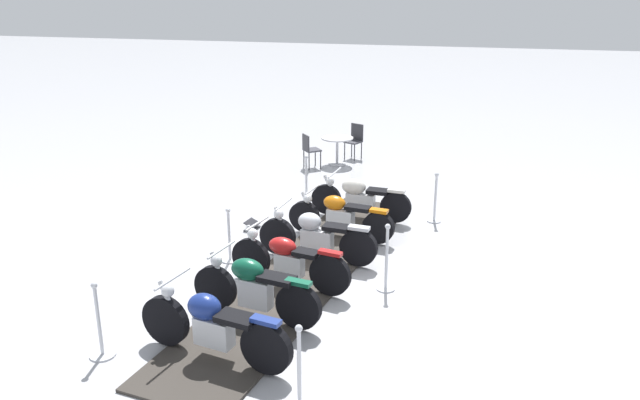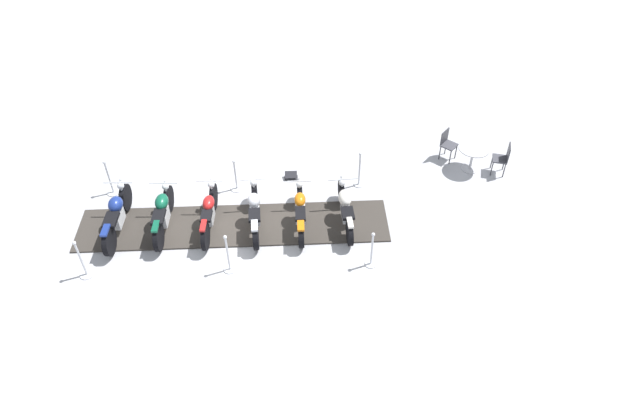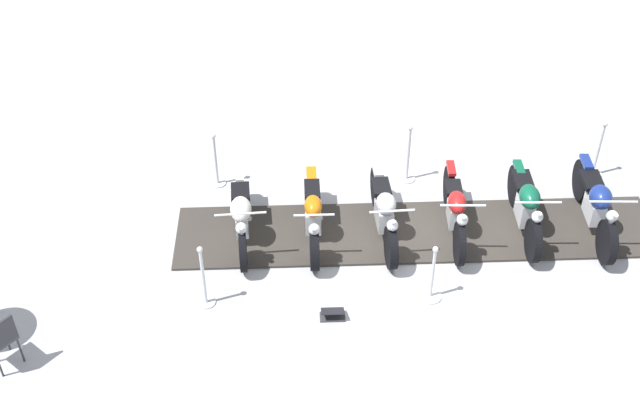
{
  "view_description": "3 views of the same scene",
  "coord_description": "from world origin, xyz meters",
  "px_view_note": "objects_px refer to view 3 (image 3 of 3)",
  "views": [
    {
      "loc": [
        2.73,
        -9.73,
        4.85
      ],
      "look_at": [
        -0.12,
        1.61,
        0.81
      ],
      "focal_mm": 36.13,
      "sensor_mm": 36.0,
      "label": 1
    },
    {
      "loc": [
        10.82,
        0.03,
        10.57
      ],
      "look_at": [
        0.45,
        2.18,
        0.91
      ],
      "focal_mm": 32.49,
      "sensor_mm": 36.0,
      "label": 2
    },
    {
      "loc": [
        -9.68,
        3.55,
        8.88
      ],
      "look_at": [
        -0.05,
        1.65,
        1.0
      ],
      "focal_mm": 45.73,
      "sensor_mm": 36.0,
      "label": 3
    }
  ],
  "objects_px": {
    "motorcycle_copper": "(313,215)",
    "stanchion_right_front": "(204,283)",
    "motorcycle_forest": "(526,206)",
    "info_placard": "(333,315)",
    "cafe_chair_across_table": "(0,338)",
    "motorcycle_cream": "(241,215)",
    "motorcycle_maroon": "(455,210)",
    "stanchion_left_rear": "(596,159)",
    "stanchion_right_mid": "(432,282)",
    "motorcycle_navy": "(596,205)",
    "stanchion_left_mid": "(408,161)",
    "stanchion_left_front": "(216,166)",
    "motorcycle_chrome": "(384,212)"
  },
  "relations": [
    {
      "from": "motorcycle_copper",
      "to": "stanchion_right_front",
      "type": "relative_size",
      "value": 1.91
    },
    {
      "from": "motorcycle_copper",
      "to": "motorcycle_forest",
      "type": "xyz_separation_m",
      "value": [
        -0.54,
        -3.41,
        0.07
      ]
    },
    {
      "from": "motorcycle_forest",
      "to": "info_placard",
      "type": "distance_m",
      "value": 3.73
    },
    {
      "from": "cafe_chair_across_table",
      "to": "motorcycle_forest",
      "type": "bearing_deg",
      "value": -120.33
    },
    {
      "from": "motorcycle_cream",
      "to": "motorcycle_forest",
      "type": "distance_m",
      "value": 4.61
    },
    {
      "from": "motorcycle_copper",
      "to": "motorcycle_maroon",
      "type": "xyz_separation_m",
      "value": [
        -0.37,
        -2.27,
        0.04
      ]
    },
    {
      "from": "motorcycle_maroon",
      "to": "stanchion_left_rear",
      "type": "distance_m",
      "value": 3.19
    },
    {
      "from": "motorcycle_forest",
      "to": "stanchion_right_mid",
      "type": "relative_size",
      "value": 2.08
    },
    {
      "from": "motorcycle_cream",
      "to": "motorcycle_maroon",
      "type": "height_order",
      "value": "motorcycle_maroon"
    },
    {
      "from": "motorcycle_navy",
      "to": "info_placard",
      "type": "distance_m",
      "value": 4.76
    },
    {
      "from": "stanchion_left_mid",
      "to": "cafe_chair_across_table",
      "type": "xyz_separation_m",
      "value": [
        -3.05,
        6.59,
        0.15
      ]
    },
    {
      "from": "motorcycle_cream",
      "to": "cafe_chair_across_table",
      "type": "bearing_deg",
      "value": -54.81
    },
    {
      "from": "motorcycle_copper",
      "to": "motorcycle_maroon",
      "type": "relative_size",
      "value": 1.01
    },
    {
      "from": "stanchion_left_front",
      "to": "info_placard",
      "type": "relative_size",
      "value": 2.67
    },
    {
      "from": "motorcycle_copper",
      "to": "motorcycle_chrome",
      "type": "distance_m",
      "value": 1.15
    },
    {
      "from": "motorcycle_forest",
      "to": "stanchion_right_mid",
      "type": "xyz_separation_m",
      "value": [
        -1.16,
        1.93,
        -0.24
      ]
    },
    {
      "from": "motorcycle_maroon",
      "to": "motorcycle_navy",
      "type": "distance_m",
      "value": 2.3
    },
    {
      "from": "motorcycle_cream",
      "to": "info_placard",
      "type": "relative_size",
      "value": 5.38
    },
    {
      "from": "stanchion_left_front",
      "to": "motorcycle_navy",
      "type": "bearing_deg",
      "value": -112.36
    },
    {
      "from": "motorcycle_chrome",
      "to": "motorcycle_navy",
      "type": "bearing_deg",
      "value": 87.13
    },
    {
      "from": "motorcycle_maroon",
      "to": "motorcycle_navy",
      "type": "bearing_deg",
      "value": 93.02
    },
    {
      "from": "stanchion_right_mid",
      "to": "stanchion_left_front",
      "type": "bearing_deg",
      "value": 40.07
    },
    {
      "from": "stanchion_right_front",
      "to": "info_placard",
      "type": "relative_size",
      "value": 2.81
    },
    {
      "from": "motorcycle_copper",
      "to": "info_placard",
      "type": "relative_size",
      "value": 5.38
    },
    {
      "from": "motorcycle_cream",
      "to": "motorcycle_maroon",
      "type": "relative_size",
      "value": 1.01
    },
    {
      "from": "motorcycle_forest",
      "to": "stanchion_left_rear",
      "type": "height_order",
      "value": "stanchion_left_rear"
    },
    {
      "from": "stanchion_left_rear",
      "to": "motorcycle_cream",
      "type": "bearing_deg",
      "value": 94.7
    },
    {
      "from": "stanchion_left_rear",
      "to": "cafe_chair_across_table",
      "type": "xyz_separation_m",
      "value": [
        -2.52,
        9.93,
        0.18
      ]
    },
    {
      "from": "stanchion_left_front",
      "to": "cafe_chair_across_table",
      "type": "distance_m",
      "value": 4.83
    },
    {
      "from": "motorcycle_navy",
      "to": "cafe_chair_across_table",
      "type": "height_order",
      "value": "motorcycle_navy"
    },
    {
      "from": "motorcycle_navy",
      "to": "stanchion_right_mid",
      "type": "xyz_separation_m",
      "value": [
        -0.98,
        3.07,
        -0.23
      ]
    },
    {
      "from": "motorcycle_copper",
      "to": "motorcycle_forest",
      "type": "height_order",
      "value": "motorcycle_forest"
    },
    {
      "from": "stanchion_right_front",
      "to": "cafe_chair_across_table",
      "type": "bearing_deg",
      "value": 103.38
    },
    {
      "from": "motorcycle_copper",
      "to": "motorcycle_chrome",
      "type": "relative_size",
      "value": 0.97
    },
    {
      "from": "motorcycle_copper",
      "to": "motorcycle_forest",
      "type": "bearing_deg",
      "value": 89.98
    },
    {
      "from": "motorcycle_maroon",
      "to": "stanchion_right_front",
      "type": "relative_size",
      "value": 1.9
    },
    {
      "from": "motorcycle_forest",
      "to": "info_placard",
      "type": "relative_size",
      "value": 5.22
    },
    {
      "from": "stanchion_right_mid",
      "to": "info_placard",
      "type": "height_order",
      "value": "stanchion_right_mid"
    },
    {
      "from": "stanchion_left_rear",
      "to": "motorcycle_copper",
      "type": "bearing_deg",
      "value": 97.39
    },
    {
      "from": "motorcycle_maroon",
      "to": "motorcycle_forest",
      "type": "xyz_separation_m",
      "value": [
        -0.17,
        -1.14,
        0.04
      ]
    },
    {
      "from": "stanchion_left_front",
      "to": "stanchion_right_mid",
      "type": "height_order",
      "value": "stanchion_left_front"
    },
    {
      "from": "stanchion_right_front",
      "to": "info_placard",
      "type": "distance_m",
      "value": 1.95
    },
    {
      "from": "motorcycle_copper",
      "to": "motorcycle_forest",
      "type": "distance_m",
      "value": 3.46
    },
    {
      "from": "motorcycle_copper",
      "to": "stanchion_right_mid",
      "type": "xyz_separation_m",
      "value": [
        -1.7,
        -1.48,
        -0.17
      ]
    },
    {
      "from": "motorcycle_navy",
      "to": "stanchion_left_rear",
      "type": "xyz_separation_m",
      "value": [
        1.4,
        -0.73,
        -0.17
      ]
    },
    {
      "from": "motorcycle_cream",
      "to": "stanchion_left_mid",
      "type": "xyz_separation_m",
      "value": [
        1.05,
        -3.08,
        -0.11
      ]
    },
    {
      "from": "motorcycle_cream",
      "to": "stanchion_right_mid",
      "type": "distance_m",
      "value": 3.22
    },
    {
      "from": "stanchion_left_mid",
      "to": "info_placard",
      "type": "distance_m",
      "value": 3.65
    },
    {
      "from": "motorcycle_copper",
      "to": "motorcycle_chrome",
      "type": "bearing_deg",
      "value": 89.79
    },
    {
      "from": "cafe_chair_across_table",
      "to": "motorcycle_chrome",
      "type": "bearing_deg",
      "value": -113.53
    }
  ]
}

